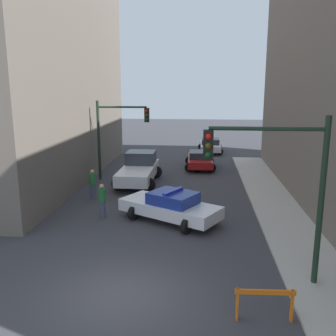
# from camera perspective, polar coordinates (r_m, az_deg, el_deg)

# --- Properties ---
(ground_plane) EXTENTS (120.00, 120.00, 0.00)m
(ground_plane) POSITION_cam_1_polar(r_m,az_deg,el_deg) (11.91, -7.10, -18.73)
(ground_plane) COLOR #38383D
(sidewalk_right) EXTENTS (2.40, 44.00, 0.12)m
(sidewalk_right) POSITION_cam_1_polar(r_m,az_deg,el_deg) (12.30, 24.19, -18.41)
(sidewalk_right) COLOR #B2ADA3
(sidewalk_right) RESTS_ON ground_plane
(traffic_light_near) EXTENTS (3.64, 0.35, 5.20)m
(traffic_light_near) POSITION_cam_1_polar(r_m,az_deg,el_deg) (11.62, 17.10, -1.13)
(traffic_light_near) COLOR black
(traffic_light_near) RESTS_ON sidewalk_right
(traffic_light_far) EXTENTS (3.44, 0.35, 5.20)m
(traffic_light_far) POSITION_cam_1_polar(r_m,az_deg,el_deg) (24.62, -8.10, 5.93)
(traffic_light_far) COLOR black
(traffic_light_far) RESTS_ON ground_plane
(police_car) EXTENTS (5.00, 3.95, 1.52)m
(police_car) POSITION_cam_1_polar(r_m,az_deg,el_deg) (17.28, 0.40, -5.83)
(police_car) COLOR white
(police_car) RESTS_ON ground_plane
(white_truck) EXTENTS (2.67, 5.42, 1.90)m
(white_truck) POSITION_cam_1_polar(r_m,az_deg,el_deg) (24.09, -4.44, -0.14)
(white_truck) COLOR silver
(white_truck) RESTS_ON ground_plane
(parked_car_near) EXTENTS (2.36, 4.35, 1.31)m
(parked_car_near) POSITION_cam_1_polar(r_m,az_deg,el_deg) (28.43, 4.90, 1.32)
(parked_car_near) COLOR maroon
(parked_car_near) RESTS_ON ground_plane
(parked_car_mid) EXTENTS (2.31, 4.32, 1.31)m
(parked_car_mid) POSITION_cam_1_polar(r_m,az_deg,el_deg) (35.29, 6.46, 3.47)
(parked_car_mid) COLOR silver
(parked_car_mid) RESTS_ON ground_plane
(pedestrian_crossing) EXTENTS (0.49, 0.49, 1.66)m
(pedestrian_crossing) POSITION_cam_1_polar(r_m,az_deg,el_deg) (17.93, -9.99, -4.88)
(pedestrian_crossing) COLOR #474C66
(pedestrian_crossing) RESTS_ON ground_plane
(pedestrian_corner) EXTENTS (0.46, 0.46, 1.66)m
(pedestrian_corner) POSITION_cam_1_polar(r_m,az_deg,el_deg) (20.96, -11.39, -2.39)
(pedestrian_corner) COLOR #474C66
(pedestrian_corner) RESTS_ON ground_plane
(barrier_mid) EXTENTS (1.60, 0.22, 0.90)m
(barrier_mid) POSITION_cam_1_polar(r_m,az_deg,el_deg) (10.79, 14.54, -18.82)
(barrier_mid) COLOR orange
(barrier_mid) RESTS_ON ground_plane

